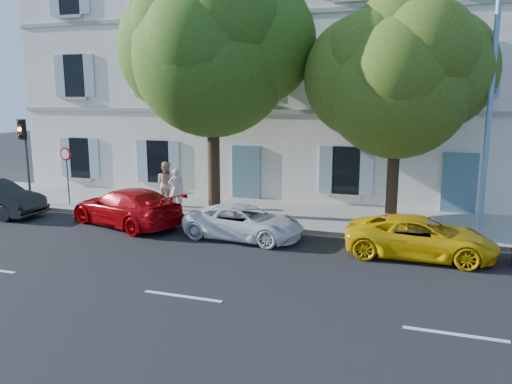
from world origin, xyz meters
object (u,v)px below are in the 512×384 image
(road_sign, at_px, (66,163))
(car_white_coupe, at_px, (244,222))
(tree_right, at_px, (398,85))
(traffic_light, at_px, (24,143))
(pedestrian_b, at_px, (166,183))
(car_red_coupe, at_px, (126,207))
(car_yellow_supercar, at_px, (420,237))
(pedestrian_a, at_px, (176,189))
(tree_left, at_px, (212,57))
(street_lamp, at_px, (492,85))

(road_sign, bearing_deg, car_white_coupe, -13.00)
(car_white_coupe, relative_size, tree_right, 0.52)
(car_white_coupe, xyz_separation_m, traffic_light, (-10.17, 1.44, 2.17))
(pedestrian_b, bearing_deg, road_sign, 29.79)
(traffic_light, bearing_deg, car_red_coupe, -12.29)
(traffic_light, xyz_separation_m, pedestrian_b, (5.58, 1.72, -1.66))
(car_yellow_supercar, bearing_deg, pedestrian_a, 74.07)
(car_red_coupe, relative_size, tree_left, 0.51)
(car_yellow_supercar, bearing_deg, tree_right, 21.19)
(car_yellow_supercar, bearing_deg, pedestrian_b, 71.86)
(traffic_light, bearing_deg, tree_left, 6.63)
(traffic_light, height_order, street_lamp, street_lamp)
(car_red_coupe, xyz_separation_m, pedestrian_a, (0.85, 2.27, 0.30))
(road_sign, distance_m, pedestrian_a, 4.89)
(tree_left, xyz_separation_m, pedestrian_a, (-1.71, 0.13, -5.06))
(tree_left, distance_m, pedestrian_b, 5.63)
(car_red_coupe, relative_size, car_white_coupe, 1.19)
(car_yellow_supercar, relative_size, tree_left, 0.47)
(road_sign, height_order, pedestrian_b, road_sign)
(tree_right, bearing_deg, street_lamp, -15.56)
(car_yellow_supercar, distance_m, road_sign, 14.33)
(traffic_light, bearing_deg, road_sign, 18.69)
(car_yellow_supercar, xyz_separation_m, pedestrian_b, (-10.13, 3.32, 0.47))
(traffic_light, bearing_deg, street_lamp, 0.73)
(car_red_coupe, relative_size, street_lamp, 0.55)
(car_red_coupe, xyz_separation_m, road_sign, (-3.93, 1.75, 1.20))
(tree_left, relative_size, street_lamp, 1.07)
(car_white_coupe, height_order, car_yellow_supercar, car_yellow_supercar)
(tree_left, relative_size, road_sign, 3.80)
(street_lamp, bearing_deg, pedestrian_a, 175.65)
(tree_left, height_order, tree_right, tree_left)
(car_red_coupe, height_order, street_lamp, street_lamp)
(pedestrian_a, height_order, pedestrian_b, pedestrian_b)
(car_white_coupe, distance_m, tree_right, 6.81)
(road_sign, bearing_deg, pedestrian_b, 16.51)
(car_red_coupe, bearing_deg, car_white_coupe, 105.74)
(pedestrian_b, bearing_deg, street_lamp, -173.91)
(tree_right, height_order, road_sign, tree_right)
(road_sign, bearing_deg, car_yellow_supercar, -8.61)
(car_yellow_supercar, distance_m, pedestrian_a, 9.71)
(tree_right, xyz_separation_m, street_lamp, (2.78, -0.77, -0.02))
(traffic_light, bearing_deg, pedestrian_b, 17.14)
(car_red_coupe, distance_m, car_yellow_supercar, 10.19)
(pedestrian_a, bearing_deg, traffic_light, -21.34)
(car_yellow_supercar, xyz_separation_m, traffic_light, (-15.71, 1.60, 2.13))
(car_white_coupe, relative_size, tree_left, 0.43)
(street_lamp, relative_size, pedestrian_a, 5.10)
(tree_left, xyz_separation_m, traffic_light, (-8.09, -0.94, -3.32))
(car_white_coupe, bearing_deg, road_sign, 81.20)
(road_sign, distance_m, street_lamp, 16.18)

